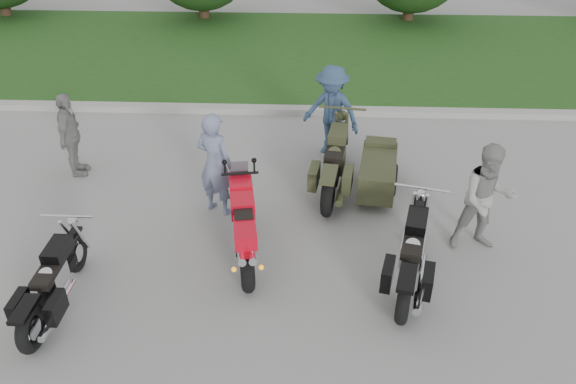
{
  "coord_description": "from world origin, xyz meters",
  "views": [
    {
      "loc": [
        0.72,
        -6.02,
        5.51
      ],
      "look_at": [
        0.41,
        1.33,
        0.8
      ],
      "focal_mm": 35.0,
      "sensor_mm": 36.0,
      "label": 1
    }
  ],
  "objects_px": {
    "cruiser_sidecar": "(360,169)",
    "person_denim": "(332,111)",
    "cruiser_left": "(52,286)",
    "person_back": "(70,135)",
    "sportbike_red": "(244,226)",
    "person_grey": "(487,199)",
    "person_stripe": "(215,164)",
    "cruiser_right": "(411,258)"
  },
  "relations": [
    {
      "from": "cruiser_left",
      "to": "sportbike_red",
      "type": "bearing_deg",
      "value": 27.21
    },
    {
      "from": "cruiser_sidecar",
      "to": "person_denim",
      "type": "relative_size",
      "value": 1.4
    },
    {
      "from": "sportbike_red",
      "to": "cruiser_left",
      "type": "height_order",
      "value": "sportbike_red"
    },
    {
      "from": "person_stripe",
      "to": "sportbike_red",
      "type": "bearing_deg",
      "value": 140.86
    },
    {
      "from": "sportbike_red",
      "to": "person_grey",
      "type": "height_order",
      "value": "person_grey"
    },
    {
      "from": "cruiser_left",
      "to": "person_stripe",
      "type": "relative_size",
      "value": 1.17
    },
    {
      "from": "cruiser_right",
      "to": "cruiser_sidecar",
      "type": "bearing_deg",
      "value": 117.11
    },
    {
      "from": "person_denim",
      "to": "sportbike_red",
      "type": "bearing_deg",
      "value": -84.63
    },
    {
      "from": "sportbike_red",
      "to": "person_stripe",
      "type": "bearing_deg",
      "value": 105.88
    },
    {
      "from": "cruiser_left",
      "to": "cruiser_sidecar",
      "type": "height_order",
      "value": "cruiser_sidecar"
    },
    {
      "from": "person_stripe",
      "to": "person_grey",
      "type": "bearing_deg",
      "value": -165.58
    },
    {
      "from": "person_stripe",
      "to": "cruiser_left",
      "type": "bearing_deg",
      "value": 78.93
    },
    {
      "from": "cruiser_left",
      "to": "cruiser_right",
      "type": "xyz_separation_m",
      "value": [
        4.87,
        0.73,
        0.04
      ]
    },
    {
      "from": "person_grey",
      "to": "person_denim",
      "type": "bearing_deg",
      "value": 122.93
    },
    {
      "from": "person_stripe",
      "to": "person_back",
      "type": "height_order",
      "value": "person_stripe"
    },
    {
      "from": "person_denim",
      "to": "person_back",
      "type": "xyz_separation_m",
      "value": [
        -4.84,
        -1.05,
        -0.11
      ]
    },
    {
      "from": "cruiser_right",
      "to": "person_stripe",
      "type": "distance_m",
      "value": 3.52
    },
    {
      "from": "cruiser_left",
      "to": "cruiser_right",
      "type": "bearing_deg",
      "value": 9.18
    },
    {
      "from": "person_grey",
      "to": "sportbike_red",
      "type": "bearing_deg",
      "value": -177.26
    },
    {
      "from": "sportbike_red",
      "to": "cruiser_left",
      "type": "xyz_separation_m",
      "value": [
        -2.45,
        -1.23,
        -0.18
      ]
    },
    {
      "from": "cruiser_left",
      "to": "person_denim",
      "type": "distance_m",
      "value": 6.04
    },
    {
      "from": "person_stripe",
      "to": "person_denim",
      "type": "relative_size",
      "value": 0.99
    },
    {
      "from": "sportbike_red",
      "to": "cruiser_left",
      "type": "distance_m",
      "value": 2.74
    },
    {
      "from": "person_grey",
      "to": "person_stripe",
      "type": "bearing_deg",
      "value": 164.83
    },
    {
      "from": "cruiser_right",
      "to": "person_grey",
      "type": "distance_m",
      "value": 1.57
    },
    {
      "from": "cruiser_right",
      "to": "person_stripe",
      "type": "bearing_deg",
      "value": 163.85
    },
    {
      "from": "cruiser_right",
      "to": "person_grey",
      "type": "height_order",
      "value": "person_grey"
    },
    {
      "from": "person_stripe",
      "to": "person_grey",
      "type": "height_order",
      "value": "person_stripe"
    },
    {
      "from": "cruiser_right",
      "to": "person_denim",
      "type": "relative_size",
      "value": 1.26
    },
    {
      "from": "cruiser_right",
      "to": "sportbike_red",
      "type": "bearing_deg",
      "value": -177.46
    },
    {
      "from": "person_denim",
      "to": "person_stripe",
      "type": "bearing_deg",
      "value": -105.05
    },
    {
      "from": "cruiser_sidecar",
      "to": "person_stripe",
      "type": "height_order",
      "value": "person_stripe"
    },
    {
      "from": "person_stripe",
      "to": "person_grey",
      "type": "xyz_separation_m",
      "value": [
        4.22,
        -0.84,
        -0.02
      ]
    },
    {
      "from": "cruiser_left",
      "to": "person_back",
      "type": "xyz_separation_m",
      "value": [
        -1.02,
        3.61,
        0.39
      ]
    },
    {
      "from": "person_grey",
      "to": "person_denim",
      "type": "height_order",
      "value": "person_denim"
    },
    {
      "from": "sportbike_red",
      "to": "person_denim",
      "type": "height_order",
      "value": "person_denim"
    },
    {
      "from": "cruiser_sidecar",
      "to": "person_denim",
      "type": "height_order",
      "value": "person_denim"
    },
    {
      "from": "sportbike_red",
      "to": "cruiser_right",
      "type": "height_order",
      "value": "sportbike_red"
    },
    {
      "from": "cruiser_sidecar",
      "to": "person_denim",
      "type": "bearing_deg",
      "value": 116.68
    },
    {
      "from": "cruiser_left",
      "to": "cruiser_right",
      "type": "relative_size",
      "value": 0.92
    },
    {
      "from": "cruiser_left",
      "to": "person_grey",
      "type": "distance_m",
      "value": 6.31
    },
    {
      "from": "sportbike_red",
      "to": "person_grey",
      "type": "xyz_separation_m",
      "value": [
        3.63,
        0.43,
        0.29
      ]
    }
  ]
}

